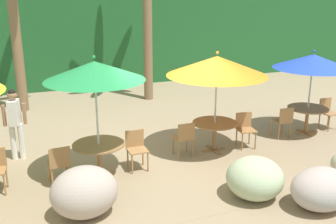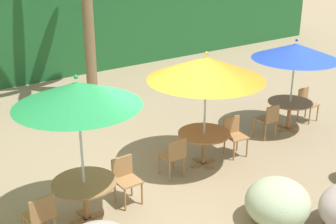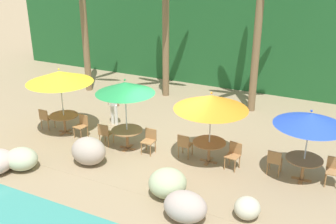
% 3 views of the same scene
% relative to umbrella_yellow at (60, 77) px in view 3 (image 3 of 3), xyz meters
% --- Properties ---
extents(ground_plane, '(120.00, 120.00, 0.00)m').
position_rel_umbrella_yellow_xyz_m(ground_plane, '(4.59, 0.22, -2.27)').
color(ground_plane, '#937F60').
extents(terrace_deck, '(18.00, 5.20, 0.01)m').
position_rel_umbrella_yellow_xyz_m(terrace_deck, '(4.59, 0.22, -2.27)').
color(terrace_deck, '#937F60').
rests_on(terrace_deck, ground).
extents(foliage_backdrop, '(28.00, 2.40, 6.00)m').
position_rel_umbrella_yellow_xyz_m(foliage_backdrop, '(4.59, 9.22, 0.73)').
color(foliage_backdrop, '#1E5628').
rests_on(foliage_backdrop, ground).
extents(rock_seawall, '(17.13, 3.16, 0.93)m').
position_rel_umbrella_yellow_xyz_m(rock_seawall, '(4.09, -2.41, -1.90)').
color(rock_seawall, '#B09F92').
rests_on(rock_seawall, ground).
extents(umbrella_yellow, '(2.48, 2.48, 2.60)m').
position_rel_umbrella_yellow_xyz_m(umbrella_yellow, '(0.00, 0.00, 0.00)').
color(umbrella_yellow, silver).
rests_on(umbrella_yellow, ground).
extents(dining_table_yellow, '(1.10, 1.10, 0.74)m').
position_rel_umbrella_yellow_xyz_m(dining_table_yellow, '(-0.00, -0.00, -1.66)').
color(dining_table_yellow, olive).
rests_on(dining_table_yellow, ground).
extents(chair_yellow_seaward, '(0.46, 0.47, 0.87)m').
position_rel_umbrella_yellow_xyz_m(chair_yellow_seaward, '(0.85, -0.00, -1.76)').
color(chair_yellow_seaward, '#9E7042').
rests_on(chair_yellow_seaward, ground).
extents(chair_yellow_inland, '(0.42, 0.43, 0.87)m').
position_rel_umbrella_yellow_xyz_m(chair_yellow_inland, '(-0.85, -0.09, -1.76)').
color(chair_yellow_inland, '#9E7042').
rests_on(chair_yellow_inland, ground).
extents(umbrella_green, '(2.04, 2.04, 2.61)m').
position_rel_umbrella_yellow_xyz_m(umbrella_green, '(2.90, -0.08, 0.03)').
color(umbrella_green, silver).
rests_on(umbrella_green, ground).
extents(dining_table_green, '(1.10, 1.10, 0.74)m').
position_rel_umbrella_yellow_xyz_m(dining_table_green, '(2.90, -0.08, -1.66)').
color(dining_table_green, olive).
rests_on(dining_table_green, ground).
extents(chair_green_seaward, '(0.42, 0.43, 0.87)m').
position_rel_umbrella_yellow_xyz_m(chair_green_seaward, '(3.75, 0.02, -1.76)').
color(chair_green_seaward, '#9E7042').
rests_on(chair_green_seaward, ground).
extents(chair_green_inland, '(0.45, 0.46, 0.87)m').
position_rel_umbrella_yellow_xyz_m(chair_green_inland, '(2.06, -0.24, -1.76)').
color(chair_green_inland, '#9E7042').
rests_on(chair_green_inland, ground).
extents(umbrella_orange, '(2.40, 2.40, 2.48)m').
position_rel_umbrella_yellow_xyz_m(umbrella_orange, '(5.85, 0.30, -0.13)').
color(umbrella_orange, silver).
rests_on(umbrella_orange, ground).
extents(dining_table_orange, '(1.10, 1.10, 0.74)m').
position_rel_umbrella_yellow_xyz_m(dining_table_orange, '(5.85, 0.30, -1.66)').
color(dining_table_orange, olive).
rests_on(dining_table_orange, ground).
extents(chair_orange_seaward, '(0.47, 0.48, 0.87)m').
position_rel_umbrella_yellow_xyz_m(chair_orange_seaward, '(6.70, 0.29, -1.76)').
color(chair_orange_seaward, '#9E7042').
rests_on(chair_orange_seaward, ground).
extents(chair_orange_inland, '(0.42, 0.43, 0.87)m').
position_rel_umbrella_yellow_xyz_m(chair_orange_inland, '(5.00, 0.21, -1.76)').
color(chair_orange_inland, '#9E7042').
rests_on(chair_orange_inland, ground).
extents(umbrella_blue, '(2.09, 2.09, 2.33)m').
position_rel_umbrella_yellow_xyz_m(umbrella_blue, '(8.82, 0.51, -0.25)').
color(umbrella_blue, silver).
rests_on(umbrella_blue, ground).
extents(dining_table_blue, '(1.10, 1.10, 0.74)m').
position_rel_umbrella_yellow_xyz_m(dining_table_blue, '(8.82, 0.51, -1.66)').
color(dining_table_blue, olive).
rests_on(dining_table_blue, ground).
extents(chair_blue_seaward, '(0.45, 0.46, 0.87)m').
position_rel_umbrella_yellow_xyz_m(chair_blue_seaward, '(9.66, 0.66, -1.76)').
color(chair_blue_seaward, '#9E7042').
rests_on(chair_blue_seaward, ground).
extents(chair_blue_inland, '(0.42, 0.43, 0.87)m').
position_rel_umbrella_yellow_xyz_m(chair_blue_inland, '(7.97, 0.42, -1.76)').
color(chair_blue_inland, '#9E7042').
rests_on(chair_blue_inland, ground).
extents(palm_tree_nearest, '(3.59, 3.46, 5.52)m').
position_rel_umbrella_yellow_xyz_m(palm_tree_nearest, '(-2.39, 4.67, 1.51)').
color(palm_tree_nearest, brown).
rests_on(palm_tree_nearest, ground).
extents(palm_tree_second, '(3.10, 2.89, 5.76)m').
position_rel_umbrella_yellow_xyz_m(palm_tree_second, '(1.53, 5.68, 1.60)').
color(palm_tree_second, brown).
rests_on(palm_tree_second, ground).
extents(palm_tree_third, '(2.89, 2.89, 6.47)m').
position_rel_umbrella_yellow_xyz_m(palm_tree_third, '(5.87, 5.58, 2.10)').
color(palm_tree_third, brown).
rests_on(palm_tree_third, ground).
extents(waiter_in_white, '(0.52, 0.38, 1.70)m').
position_rel_umbrella_yellow_xyz_m(waiter_in_white, '(1.30, 1.51, -1.28)').
color(waiter_in_white, white).
rests_on(waiter_in_white, ground).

